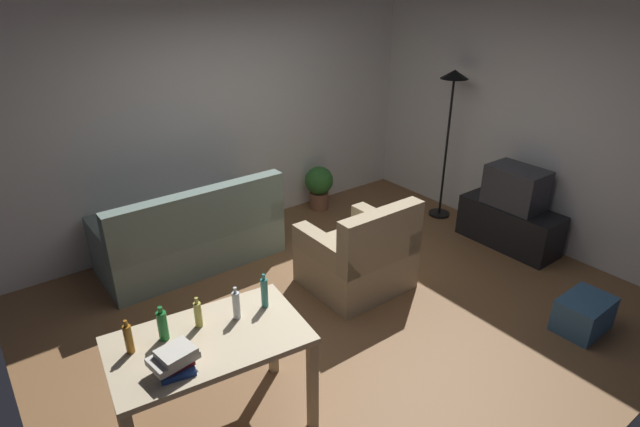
% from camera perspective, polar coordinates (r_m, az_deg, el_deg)
% --- Properties ---
extents(ground_plane, '(5.20, 4.40, 0.02)m').
position_cam_1_polar(ground_plane, '(4.75, 2.74, -10.71)').
color(ground_plane, brown).
extents(wall_rear, '(5.20, 0.10, 2.70)m').
position_cam_1_polar(wall_rear, '(5.87, -11.07, 10.76)').
color(wall_rear, silver).
rests_on(wall_rear, ground_plane).
extents(wall_right, '(0.10, 4.40, 2.70)m').
position_cam_1_polar(wall_right, '(6.05, 22.63, 9.71)').
color(wall_right, silver).
rests_on(wall_right, ground_plane).
extents(couch, '(1.82, 0.84, 0.92)m').
position_cam_1_polar(couch, '(5.43, -14.17, -2.61)').
color(couch, slate).
rests_on(couch, ground_plane).
extents(tv_stand, '(0.44, 1.10, 0.48)m').
position_cam_1_polar(tv_stand, '(6.05, 20.51, -1.26)').
color(tv_stand, black).
rests_on(tv_stand, ground_plane).
extents(tv, '(0.41, 0.60, 0.44)m').
position_cam_1_polar(tv, '(5.87, 21.21, 2.77)').
color(tv, '#2D2D33').
rests_on(tv, tv_stand).
extents(torchiere_lamp, '(0.32, 0.32, 1.81)m').
position_cam_1_polar(torchiere_lamp, '(6.19, 14.56, 11.77)').
color(torchiere_lamp, black).
rests_on(torchiere_lamp, ground_plane).
extents(desk, '(1.28, 0.85, 0.76)m').
position_cam_1_polar(desk, '(3.35, -12.29, -14.97)').
color(desk, '#C6B28E').
rests_on(desk, ground_plane).
extents(potted_plant, '(0.36, 0.36, 0.57)m').
position_cam_1_polar(potted_plant, '(6.52, -0.10, 3.25)').
color(potted_plant, brown).
rests_on(potted_plant, ground_plane).
extents(armchair, '(0.91, 0.85, 0.92)m').
position_cam_1_polar(armchair, '(4.89, 4.44, -4.98)').
color(armchair, tan).
rests_on(armchair, ground_plane).
extents(storage_box, '(0.49, 0.35, 0.30)m').
position_cam_1_polar(storage_box, '(4.97, 27.54, -9.99)').
color(storage_box, '#386084').
rests_on(storage_box, ground_plane).
extents(bottle_amber, '(0.05, 0.05, 0.23)m').
position_cam_1_polar(bottle_amber, '(3.25, -20.74, -13.02)').
color(bottle_amber, '#9E6019').
rests_on(bottle_amber, desk).
extents(bottle_green, '(0.06, 0.06, 0.23)m').
position_cam_1_polar(bottle_green, '(3.28, -17.29, -11.91)').
color(bottle_green, '#1E722D').
rests_on(bottle_green, desk).
extents(bottle_squat, '(0.05, 0.05, 0.21)m').
position_cam_1_polar(bottle_squat, '(3.33, -13.56, -10.94)').
color(bottle_squat, '#BCB24C').
rests_on(bottle_squat, desk).
extents(bottle_clear, '(0.05, 0.05, 0.23)m').
position_cam_1_polar(bottle_clear, '(3.35, -9.40, -10.10)').
color(bottle_clear, silver).
rests_on(bottle_clear, desk).
extents(bottle_tall, '(0.05, 0.05, 0.25)m').
position_cam_1_polar(bottle_tall, '(3.42, -6.27, -8.83)').
color(bottle_tall, teal).
rests_on(bottle_tall, desk).
extents(book_stack, '(0.28, 0.22, 0.14)m').
position_cam_1_polar(book_stack, '(3.05, -15.99, -15.52)').
color(book_stack, navy).
rests_on(book_stack, desk).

